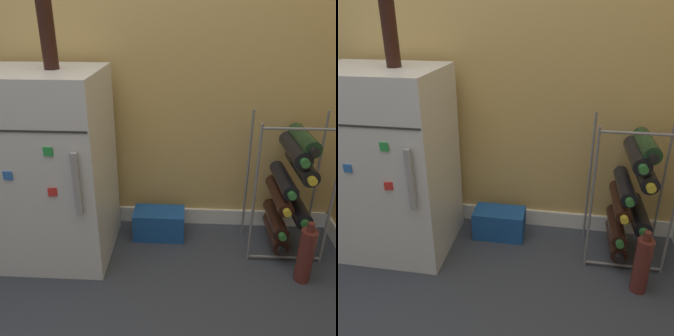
% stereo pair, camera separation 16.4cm
% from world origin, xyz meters
% --- Properties ---
extents(ground_plane, '(14.00, 14.00, 0.00)m').
position_xyz_m(ground_plane, '(0.00, 0.00, 0.00)').
color(ground_plane, '#333842').
extents(mini_fridge, '(0.57, 0.48, 0.89)m').
position_xyz_m(mini_fridge, '(-0.40, 0.39, 0.45)').
color(mini_fridge, silver).
rests_on(mini_fridge, ground_plane).
extents(wine_rack, '(0.36, 0.33, 0.69)m').
position_xyz_m(wine_rack, '(0.74, 0.46, 0.35)').
color(wine_rack, slate).
rests_on(wine_rack, ground_plane).
extents(soda_box, '(0.27, 0.15, 0.15)m').
position_xyz_m(soda_box, '(0.12, 0.53, 0.08)').
color(soda_box, '#194C9E').
rests_on(soda_box, ground_plane).
extents(fridge_top_bottle, '(0.06, 0.06, 0.30)m').
position_xyz_m(fridge_top_bottle, '(-0.31, 0.40, 1.02)').
color(fridge_top_bottle, black).
rests_on(fridge_top_bottle, mini_fridge).
extents(loose_bottle_floor, '(0.07, 0.07, 0.30)m').
position_xyz_m(loose_bottle_floor, '(0.78, 0.23, 0.13)').
color(loose_bottle_floor, '#56231E').
rests_on(loose_bottle_floor, ground_plane).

